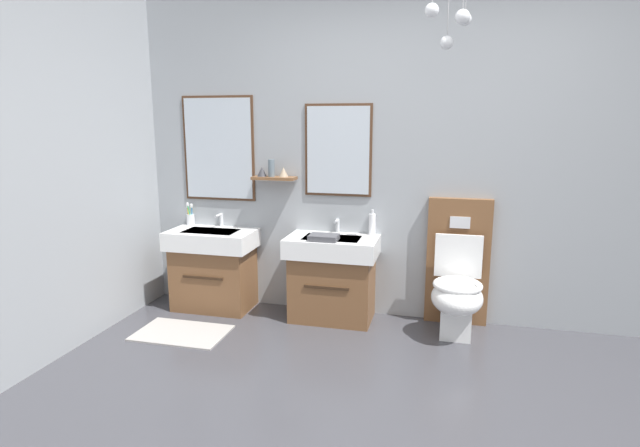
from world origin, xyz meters
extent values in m
cube|color=#3D3D42|center=(0.00, 0.00, -0.05)|extent=(6.01, 4.80, 0.10)
cube|color=#999EA3|center=(0.00, 1.74, 1.36)|extent=(4.81, 0.12, 2.72)
cube|color=#4C301E|center=(-1.68, 1.68, 1.35)|extent=(0.64, 0.02, 0.88)
cube|color=silver|center=(-1.68, 1.67, 1.35)|extent=(0.60, 0.01, 0.84)
cube|color=#4C301E|center=(-0.64, 1.68, 1.35)|extent=(0.55, 0.02, 0.73)
cube|color=silver|center=(-0.64, 1.67, 1.35)|extent=(0.51, 0.01, 0.69)
cube|color=brown|center=(-1.16, 1.60, 1.12)|extent=(0.36, 0.14, 0.02)
cone|color=#333338|center=(-1.27, 1.60, 1.17)|extent=(0.08, 0.08, 0.08)
cylinder|color=slate|center=(-1.18, 1.59, 1.20)|extent=(0.05, 0.05, 0.14)
cone|color=gray|center=(-1.08, 1.62, 1.17)|extent=(0.08, 0.08, 0.08)
sphere|color=silver|center=(0.07, 1.23, 2.28)|extent=(0.09, 0.09, 0.09)
sphere|color=silver|center=(0.28, 1.27, 2.23)|extent=(0.08, 0.08, 0.08)
sphere|color=silver|center=(0.26, 1.22, 2.23)|extent=(0.10, 0.10, 0.10)
sphere|color=silver|center=(0.17, 1.25, 2.08)|extent=(0.09, 0.09, 0.09)
cube|color=#9E9993|center=(-1.68, 0.91, 0.01)|extent=(0.68, 0.44, 0.01)
cube|color=brown|center=(-1.68, 1.49, 0.27)|extent=(0.64, 0.41, 0.53)
cube|color=#342214|center=(-1.68, 1.28, 0.33)|extent=(0.35, 0.01, 0.02)
cube|color=white|center=(-1.68, 1.49, 0.61)|extent=(0.72, 0.46, 0.15)
cube|color=silver|center=(-1.68, 1.46, 0.67)|extent=(0.45, 0.25, 0.03)
cylinder|color=silver|center=(-1.68, 1.67, 0.74)|extent=(0.03, 0.03, 0.11)
cylinder|color=silver|center=(-1.68, 1.62, 0.78)|extent=(0.02, 0.11, 0.02)
cube|color=brown|center=(-0.64, 1.49, 0.27)|extent=(0.64, 0.41, 0.53)
cube|color=#342214|center=(-0.64, 1.28, 0.33)|extent=(0.35, 0.01, 0.02)
cube|color=white|center=(-0.64, 1.49, 0.61)|extent=(0.72, 0.46, 0.15)
cube|color=silver|center=(-0.64, 1.46, 0.67)|extent=(0.45, 0.25, 0.03)
cylinder|color=silver|center=(-0.64, 1.67, 0.74)|extent=(0.03, 0.03, 0.11)
cylinder|color=silver|center=(-0.64, 1.62, 0.78)|extent=(0.02, 0.11, 0.02)
cube|color=brown|center=(0.33, 1.67, 0.50)|extent=(0.48, 0.10, 1.00)
cube|color=silver|center=(0.33, 1.61, 0.82)|extent=(0.15, 0.01, 0.09)
cube|color=white|center=(0.33, 1.40, 0.17)|extent=(0.22, 0.30, 0.34)
ellipsoid|color=white|center=(0.33, 1.32, 0.32)|extent=(0.37, 0.46, 0.24)
torus|color=white|center=(0.33, 1.32, 0.42)|extent=(0.35, 0.35, 0.04)
cube|color=white|center=(0.33, 1.54, 0.57)|extent=(0.35, 0.03, 0.33)
cylinder|color=silver|center=(-1.96, 1.64, 0.73)|extent=(0.07, 0.07, 0.09)
cylinder|color=#2D84DB|center=(-1.94, 1.64, 0.78)|extent=(0.01, 0.02, 0.15)
cube|color=white|center=(-1.94, 1.64, 0.85)|extent=(0.01, 0.02, 0.03)
cylinder|color=yellow|center=(-1.95, 1.66, 0.78)|extent=(0.02, 0.01, 0.15)
cube|color=white|center=(-1.96, 1.66, 0.85)|extent=(0.01, 0.02, 0.03)
cylinder|color=yellow|center=(-1.98, 1.64, 0.78)|extent=(0.01, 0.03, 0.15)
cube|color=white|center=(-1.98, 1.63, 0.85)|extent=(0.01, 0.02, 0.03)
cylinder|color=#33B266|center=(-1.95, 1.63, 0.78)|extent=(0.03, 0.03, 0.17)
cube|color=white|center=(-1.97, 1.62, 0.87)|extent=(0.02, 0.02, 0.03)
cylinder|color=white|center=(-0.35, 1.65, 0.77)|extent=(0.06, 0.06, 0.17)
cylinder|color=silver|center=(-0.35, 1.65, 0.87)|extent=(0.02, 0.02, 0.04)
cube|color=#47474C|center=(-0.68, 1.36, 0.70)|extent=(0.22, 0.16, 0.04)
camera|label=1|loc=(0.22, -2.33, 1.59)|focal=28.58mm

